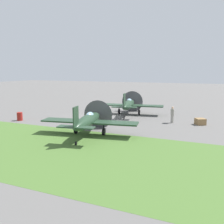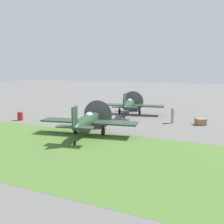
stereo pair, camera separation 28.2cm
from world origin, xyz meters
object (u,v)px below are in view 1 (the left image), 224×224
at_px(ground_crew_chief, 172,114).
at_px(supply_crate, 200,122).
at_px(airplane_wingman, 88,121).
at_px(fuel_drum, 20,116).
at_px(airplane_lead, 129,104).

xyz_separation_m(ground_crew_chief, supply_crate, (2.78, 0.25, -0.59)).
relative_size(airplane_wingman, fuel_drum, 9.44).
xyz_separation_m(ground_crew_chief, fuel_drum, (-15.64, -5.35, -0.46)).
relative_size(airplane_wingman, supply_crate, 9.44).
xyz_separation_m(airplane_wingman, fuel_drum, (-9.95, 2.52, -0.81)).
xyz_separation_m(airplane_lead, ground_crew_chief, (5.85, -2.82, -0.36)).
bearing_deg(ground_crew_chief, airplane_lead, -146.39).
bearing_deg(airplane_wingman, airplane_lead, 80.96).
distance_m(airplane_wingman, supply_crate, 11.77).
height_order(ground_crew_chief, fuel_drum, ground_crew_chief).
relative_size(airplane_wingman, ground_crew_chief, 4.91).
distance_m(airplane_wingman, fuel_drum, 10.30).
bearing_deg(airplane_wingman, ground_crew_chief, 44.25).
relative_size(ground_crew_chief, supply_crate, 1.92).
distance_m(fuel_drum, supply_crate, 19.26).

